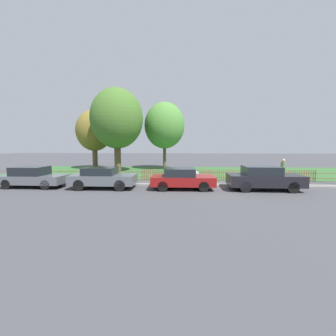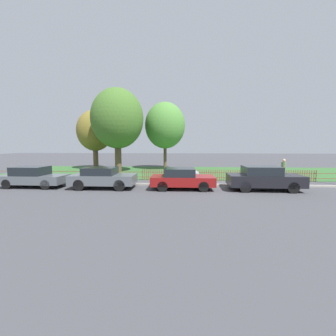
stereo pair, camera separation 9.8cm
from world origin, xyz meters
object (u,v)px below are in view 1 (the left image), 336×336
at_px(tree_mid_park, 165,126).
at_px(parked_car_red_compact, 264,178).
at_px(pedestrian_by_lamp, 283,169).
at_px(parked_car_black_saloon, 103,177).
at_px(covered_motorcycle, 187,174).
at_px(tree_nearest_kerb, 94,131).
at_px(parked_car_silver_hatchback, 33,177).
at_px(parked_car_navy_estate, 182,178).
at_px(tree_behind_motorcycle, 117,119).

bearing_deg(tree_mid_park, parked_car_red_compact, -59.16).
bearing_deg(pedestrian_by_lamp, parked_car_black_saloon, -116.08).
xyz_separation_m(parked_car_red_compact, covered_motorcycle, (-4.51, 2.68, -0.13)).
relative_size(tree_nearest_kerb, pedestrian_by_lamp, 3.85).
bearing_deg(tree_nearest_kerb, parked_car_silver_hatchback, -88.41).
bearing_deg(parked_car_black_saloon, parked_car_navy_estate, 0.54).
bearing_deg(parked_car_silver_hatchback, tree_nearest_kerb, 92.62).
height_order(parked_car_black_saloon, tree_behind_motorcycle, tree_behind_motorcycle).
bearing_deg(covered_motorcycle, tree_behind_motorcycle, 133.51).
height_order(parked_car_red_compact, tree_behind_motorcycle, tree_behind_motorcycle).
relative_size(parked_car_red_compact, covered_motorcycle, 2.11).
height_order(parked_car_black_saloon, parked_car_red_compact, parked_car_red_compact).
distance_m(parked_car_black_saloon, tree_behind_motorcycle, 9.92).
xyz_separation_m(parked_car_silver_hatchback, covered_motorcycle, (9.92, 2.62, -0.06)).
xyz_separation_m(parked_car_black_saloon, parked_car_navy_estate, (4.93, 0.09, -0.03)).
distance_m(parked_car_black_saloon, covered_motorcycle, 5.96).
distance_m(parked_car_black_saloon, pedestrian_by_lamp, 12.50).
bearing_deg(parked_car_black_saloon, covered_motorcycle, 26.78).
bearing_deg(parked_car_red_compact, parked_car_silver_hatchback, -179.63).
bearing_deg(parked_car_black_saloon, parked_car_red_compact, -0.21).
distance_m(parked_car_red_compact, tree_nearest_kerb, 18.96).
bearing_deg(covered_motorcycle, parked_car_red_compact, -36.22).
xyz_separation_m(parked_car_silver_hatchback, parked_car_black_saloon, (4.63, -0.12, 0.02)).
bearing_deg(parked_car_navy_estate, tree_nearest_kerb, 129.81).
bearing_deg(parked_car_navy_estate, pedestrian_by_lamp, 19.69).
xyz_separation_m(tree_behind_motorcycle, tree_mid_park, (4.53, 2.80, -0.45)).
distance_m(parked_car_black_saloon, parked_car_navy_estate, 4.93).
relative_size(tree_mid_park, pedestrian_by_lamp, 4.31).
bearing_deg(parked_car_navy_estate, covered_motorcycle, 80.81).
relative_size(parked_car_black_saloon, tree_mid_park, 0.53).
distance_m(parked_car_red_compact, pedestrian_by_lamp, 3.67).
relative_size(parked_car_red_compact, tree_mid_park, 0.58).
bearing_deg(covered_motorcycle, parked_car_silver_hatchback, -170.76).
bearing_deg(covered_motorcycle, tree_mid_park, 99.18).
xyz_separation_m(parked_car_navy_estate, covered_motorcycle, (0.37, 2.64, -0.05)).
bearing_deg(parked_car_silver_hatchback, tree_behind_motorcycle, 71.07).
bearing_deg(pedestrian_by_lamp, tree_nearest_kerb, -155.91).
bearing_deg(tree_behind_motorcycle, parked_car_navy_estate, -53.00).
distance_m(tree_nearest_kerb, pedestrian_by_lamp, 19.42).
bearing_deg(parked_car_red_compact, tree_mid_park, 121.45).
xyz_separation_m(parked_car_silver_hatchback, tree_nearest_kerb, (-0.31, 11.31, 3.62)).
bearing_deg(pedestrian_by_lamp, parked_car_silver_hatchback, -120.04).
bearing_deg(tree_mid_park, tree_nearest_kerb, -179.77).
xyz_separation_m(parked_car_silver_hatchback, parked_car_navy_estate, (9.55, -0.03, -0.01)).
xyz_separation_m(parked_car_black_saloon, covered_motorcycle, (5.30, 2.74, -0.08)).
xyz_separation_m(parked_car_red_compact, pedestrian_by_lamp, (2.36, 2.80, 0.23)).
height_order(parked_car_silver_hatchback, parked_car_red_compact, parked_car_red_compact).
height_order(tree_nearest_kerb, tree_behind_motorcycle, tree_behind_motorcycle).
height_order(tree_behind_motorcycle, tree_mid_park, tree_behind_motorcycle).
xyz_separation_m(parked_car_silver_hatchback, tree_mid_park, (7.63, 11.34, 4.17)).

